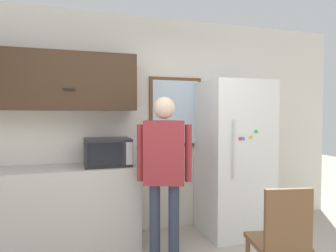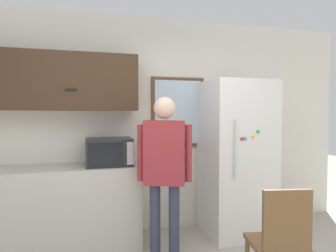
{
  "view_description": "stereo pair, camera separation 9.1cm",
  "coord_description": "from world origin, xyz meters",
  "px_view_note": "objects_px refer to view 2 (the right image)",
  "views": [
    {
      "loc": [
        -0.62,
        -1.72,
        1.48
      ],
      "look_at": [
        0.24,
        1.08,
        1.37
      ],
      "focal_mm": 32.0,
      "sensor_mm": 36.0,
      "label": 1
    },
    {
      "loc": [
        -0.54,
        -1.74,
        1.48
      ],
      "look_at": [
        0.24,
        1.08,
        1.37
      ],
      "focal_mm": 32.0,
      "sensor_mm": 36.0,
      "label": 2
    }
  ],
  "objects_px": {
    "person": "(164,161)",
    "microwave": "(109,152)",
    "chair": "(280,238)",
    "refrigerator": "(236,158)"
  },
  "relations": [
    {
      "from": "chair",
      "to": "microwave",
      "type": "bearing_deg",
      "value": -37.35
    },
    {
      "from": "person",
      "to": "microwave",
      "type": "bearing_deg",
      "value": 156.83
    },
    {
      "from": "microwave",
      "to": "refrigerator",
      "type": "height_order",
      "value": "refrigerator"
    },
    {
      "from": "microwave",
      "to": "chair",
      "type": "bearing_deg",
      "value": -48.05
    },
    {
      "from": "refrigerator",
      "to": "chair",
      "type": "height_order",
      "value": "refrigerator"
    },
    {
      "from": "person",
      "to": "chair",
      "type": "bearing_deg",
      "value": -30.97
    },
    {
      "from": "refrigerator",
      "to": "chair",
      "type": "relative_size",
      "value": 2.06
    },
    {
      "from": "person",
      "to": "chair",
      "type": "distance_m",
      "value": 1.25
    },
    {
      "from": "person",
      "to": "refrigerator",
      "type": "distance_m",
      "value": 1.12
    },
    {
      "from": "refrigerator",
      "to": "chair",
      "type": "bearing_deg",
      "value": -103.31
    }
  ]
}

